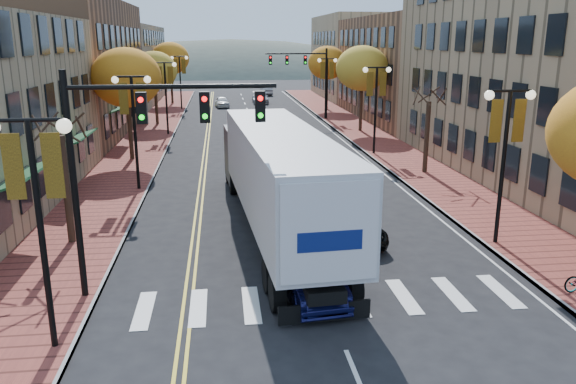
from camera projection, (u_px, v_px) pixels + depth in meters
name	position (u px, v px, depth m)	size (l,w,h in m)	color
ground	(339.00, 333.00, 15.43)	(200.00, 200.00, 0.00)	black
sidewalk_left	(148.00, 138.00, 45.52)	(4.00, 85.00, 0.15)	brown
sidewalk_right	(364.00, 134.00, 47.58)	(4.00, 85.00, 0.15)	brown
building_left_mid	(50.00, 68.00, 46.54)	(12.00, 24.00, 11.00)	brown
building_left_far	(108.00, 65.00, 70.69)	(12.00, 26.00, 9.50)	#9E8966
building_right_mid	(435.00, 69.00, 56.48)	(15.00, 24.00, 10.00)	brown
building_right_far	(376.00, 57.00, 77.43)	(15.00, 20.00, 11.00)	#9E8966
tree_left_a	(67.00, 190.00, 21.48)	(0.28, 0.28, 4.20)	#382619
tree_left_b	(126.00, 78.00, 35.97)	(4.48, 4.48, 7.21)	#382619
tree_left_c	(154.00, 71.00, 51.40)	(4.16, 4.16, 6.69)	#382619
tree_left_d	(170.00, 58.00, 68.51)	(4.61, 4.61, 7.42)	#382619
tree_right_b	(427.00, 137.00, 33.12)	(0.28, 0.28, 4.20)	#382619
tree_right_c	(362.00, 68.00, 47.61)	(4.48, 4.48, 7.21)	#382619
tree_right_d	(327.00, 63.00, 62.98)	(4.35, 4.35, 7.00)	#382619
lamp_left_a	(36.00, 191.00, 13.45)	(1.96, 0.36, 6.05)	black
lamp_left_b	(133.00, 110.00, 28.78)	(1.96, 0.36, 6.05)	black
lamp_left_c	(165.00, 84.00, 46.02)	(1.96, 0.36, 6.05)	black
lamp_left_d	(180.00, 72.00, 63.27)	(1.96, 0.36, 6.05)	black
lamp_right_a	(506.00, 137.00, 20.91)	(1.96, 0.36, 6.05)	black
lamp_right_b	(376.00, 93.00, 38.16)	(1.96, 0.36, 6.05)	black
lamp_right_c	(327.00, 76.00, 55.41)	(1.96, 0.36, 6.05)	black
traffic_mast_near	(138.00, 142.00, 16.38)	(6.10, 0.35, 7.00)	black
traffic_mast_far	(307.00, 70.00, 55.01)	(6.10, 0.34, 7.00)	black
semi_truck	(275.00, 171.00, 23.08)	(4.07, 17.93, 4.44)	black
navy_sedan	(307.00, 273.00, 17.60)	(1.54, 4.41, 1.45)	#0D0E36
black_suv	(352.00, 227.00, 22.41)	(1.95, 4.22, 1.17)	black
car_far_white	(222.00, 102.00, 66.96)	(1.51, 3.76, 1.28)	silver
car_far_silver	(260.00, 98.00, 71.12)	(1.93, 4.74, 1.38)	#A6A6AE
car_far_oncoming	(266.00, 90.00, 81.57)	(1.41, 4.05, 1.33)	#A9A8B0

